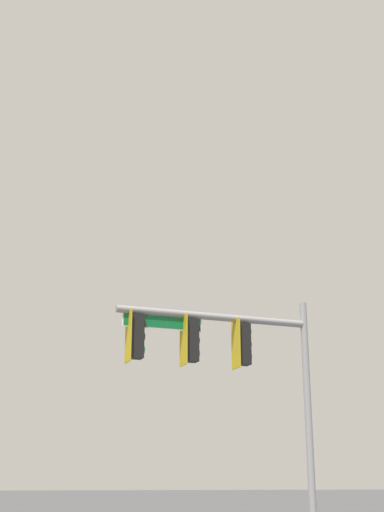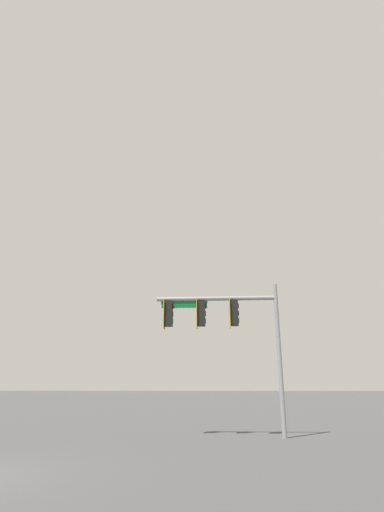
# 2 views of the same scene
# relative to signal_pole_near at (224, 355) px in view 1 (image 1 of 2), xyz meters

# --- Properties ---
(signal_pole_near) EXTENTS (5.39, 0.53, 6.31)m
(signal_pole_near) POSITION_rel_signal_pole_near_xyz_m (0.00, 0.00, 0.00)
(signal_pole_near) COLOR gray
(signal_pole_near) RESTS_ON ground_plane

